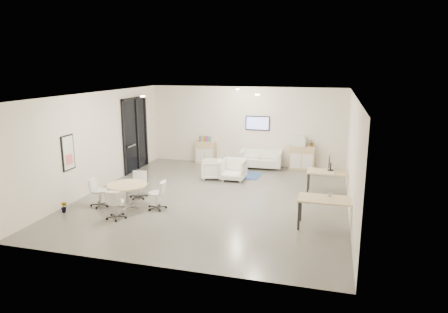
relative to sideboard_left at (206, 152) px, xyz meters
name	(u,v)px	position (x,y,z in m)	size (l,w,h in m)	color
room_shell	(214,148)	(1.65, -4.26, 1.14)	(9.60, 10.60, 4.80)	#595751
glass_door	(135,132)	(-2.31, -1.75, 1.04)	(0.09, 1.90, 2.85)	black
artwork	(68,153)	(-2.32, -5.86, 1.09)	(0.05, 0.54, 1.04)	black
wall_tv	(258,123)	(2.15, 0.20, 1.29)	(0.98, 0.06, 0.58)	black
ceiling_spots	(215,93)	(1.45, -3.43, 2.72)	(3.14, 4.14, 0.03)	#FFEAC6
sideboard_left	(206,152)	(0.00, 0.00, 0.00)	(0.82, 0.42, 0.92)	tan
sideboard_right	(302,158)	(3.99, -0.02, 0.02)	(0.97, 0.47, 0.97)	tan
books	(205,139)	(-0.04, 0.00, 0.57)	(0.47, 0.14, 0.22)	red
printer	(299,141)	(3.86, -0.02, 0.68)	(0.56, 0.49, 0.37)	white
loveseat	(261,160)	(2.38, -0.18, -0.12)	(1.69, 0.89, 0.62)	white
blue_rug	(240,174)	(1.78, -1.41, -0.45)	(1.63, 1.09, 0.01)	#2F4892
armchair_left	(212,168)	(0.92, -2.19, -0.08)	(0.73, 0.69, 0.76)	white
armchair_right	(234,169)	(1.75, -2.18, -0.03)	(0.82, 0.77, 0.85)	white
desk_rear	(330,174)	(5.09, -2.93, 0.21)	(1.44, 0.73, 0.75)	tan
desk_front	(328,202)	(5.08, -5.77, 0.24)	(1.49, 0.75, 0.77)	tan
monitor	(329,163)	(5.05, -2.78, 0.52)	(0.20, 0.50, 0.44)	black
round_table	(127,187)	(-0.53, -5.74, 0.15)	(1.15, 1.15, 0.70)	tan
meeting_chairs	(128,194)	(-0.53, -5.74, -0.05)	(2.35, 2.35, 0.82)	white
plant_cabinet	(312,143)	(4.35, -0.04, 0.62)	(0.25, 0.28, 0.22)	#3F7F3F
plant_floor	(64,210)	(-2.05, -6.60, -0.39)	(0.18, 0.32, 0.14)	#3F7F3F
cup	(330,195)	(5.10, -5.59, 0.37)	(0.11, 0.09, 0.11)	white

